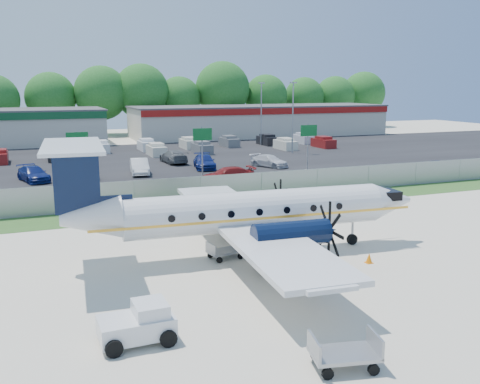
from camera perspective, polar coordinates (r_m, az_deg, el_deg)
name	(u,v)px	position (r m, az deg, el deg)	size (l,w,h in m)	color
ground	(283,257)	(27.94, 4.58, -6.90)	(170.00, 170.00, 0.00)	beige
grass_verge	(209,208)	(38.66, -3.28, -1.70)	(170.00, 4.00, 0.02)	#2D561E
access_road	(183,190)	(45.21, -6.09, 0.18)	(170.00, 8.00, 0.02)	black
parking_lot	(136,159)	(65.43, -11.08, 3.49)	(170.00, 32.00, 0.02)	black
perimeter_fence	(201,189)	(40.31, -4.20, 0.28)	(120.00, 0.06, 1.99)	gray
building_east	(260,120)	(93.91, 2.16, 7.63)	(44.40, 12.40, 5.24)	beige
sign_left	(78,147)	(47.10, -16.93, 4.63)	(1.80, 0.26, 5.00)	gray
sign_mid	(202,142)	(49.23, -4.04, 5.36)	(1.80, 0.26, 5.00)	gray
sign_right	(308,138)	(53.58, 7.30, 5.79)	(1.80, 0.26, 5.00)	gray
light_pole_ne	(293,113)	(69.56, 5.66, 8.43)	(0.90, 0.35, 9.09)	gray
light_pole_se	(261,109)	(78.57, 2.28, 8.80)	(0.90, 0.35, 9.09)	gray
tree_line	(99,135)	(98.86, -14.78, 5.92)	(112.00, 6.00, 14.00)	#1C5D1B
aircraft	(248,211)	(27.52, 0.86, -2.06)	(19.69, 19.41, 6.08)	silver
pushback_tug	(140,323)	(19.29, -10.67, -13.61)	(2.57, 1.86, 1.37)	silver
baggage_cart_near	(225,250)	(27.45, -1.57, -6.25)	(1.91, 1.33, 0.92)	gray
baggage_cart_far	(344,353)	(17.75, 11.09, -16.47)	(2.31, 1.67, 1.10)	gray
cone_nose	(369,258)	(27.60, 13.60, -6.89)	(0.36, 0.36, 0.51)	orange
cone_starboard_wing	(256,234)	(30.86, 1.71, -4.53)	(0.42, 0.42, 0.60)	orange
road_car_mid	(227,183)	(48.27, -1.37, 0.94)	(2.04, 5.02, 1.46)	maroon
road_car_east	(439,174)	(56.96, 20.47, 1.82)	(1.70, 4.21, 1.44)	navy
parked_car_a	(34,181)	(52.69, -21.11, 1.05)	(1.97, 4.84, 1.40)	navy
parked_car_b	(82,178)	(53.30, -16.45, 1.46)	(2.22, 5.46, 1.58)	beige
parked_car_c	(140,174)	(54.03, -10.64, 1.87)	(1.65, 4.74, 1.56)	silver
parked_car_d	(204,169)	(56.88, -3.81, 2.51)	(2.05, 5.05, 1.47)	navy
parked_car_e	(269,167)	(57.97, 3.14, 2.68)	(1.83, 4.50, 1.31)	silver
parked_car_f	(74,168)	(59.75, -17.25, 2.45)	(1.57, 3.91, 1.33)	beige
parked_car_g	(174,163)	(61.25, -7.09, 3.08)	(2.13, 5.23, 1.52)	#595B5E
far_parking_rows	(128,154)	(70.31, -11.84, 3.99)	(56.00, 10.00, 1.60)	gray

